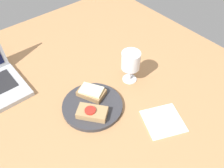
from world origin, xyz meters
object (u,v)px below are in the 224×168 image
at_px(wine_glass, 131,62).
at_px(sandwich_with_tomato, 92,113).
at_px(sandwich_with_cheese, 92,93).
at_px(plate, 92,106).
at_px(napkin, 163,121).

bearing_deg(wine_glass, sandwich_with_tomato, -165.82).
distance_m(sandwich_with_cheese, sandwich_with_tomato, 0.10).
relative_size(plate, sandwich_with_tomato, 1.88).
bearing_deg(sandwich_with_cheese, plate, -126.42).
distance_m(plate, sandwich_with_tomato, 0.05).
bearing_deg(sandwich_with_tomato, wine_glass, 14.18).
distance_m(wine_glass, napkin, 0.27).
bearing_deg(sandwich_with_cheese, sandwich_with_tomato, -126.64).
xyz_separation_m(wine_glass, napkin, (-0.05, -0.24, -0.10)).
distance_m(sandwich_with_tomato, napkin, 0.26).
xyz_separation_m(plate, wine_glass, (0.21, 0.02, 0.09)).
height_order(sandwich_with_tomato, wine_glass, wine_glass).
distance_m(plate, wine_glass, 0.23).
bearing_deg(sandwich_with_tomato, sandwich_with_cheese, 53.36).
xyz_separation_m(plate, sandwich_with_cheese, (0.03, 0.04, 0.02)).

